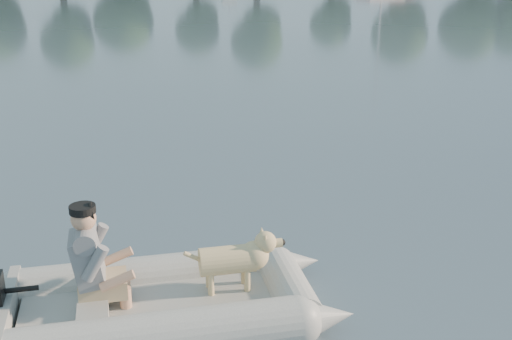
{
  "coord_description": "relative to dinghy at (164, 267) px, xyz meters",
  "views": [
    {
      "loc": [
        0.16,
        -6.04,
        3.5
      ],
      "look_at": [
        0.56,
        1.58,
        0.75
      ],
      "focal_mm": 45.0,
      "sensor_mm": 36.0,
      "label": 1
    }
  ],
  "objects": [
    {
      "name": "water",
      "position": [
        0.44,
        0.59,
        -0.57
      ],
      "size": [
        160.0,
        160.0,
        0.0
      ],
      "primitive_type": "plane",
      "color": "slate",
      "rests_on": "ground"
    },
    {
      "name": "dinghy",
      "position": [
        0.0,
        0.0,
        0.0
      ],
      "size": [
        4.98,
        3.85,
        1.34
      ],
      "primitive_type": null,
      "rotation": [
        0.0,
        0.0,
        0.17
      ],
      "color": "gray",
      "rests_on": "water"
    },
    {
      "name": "man",
      "position": [
        -0.67,
        -0.06,
        0.18
      ],
      "size": [
        0.79,
        0.71,
        1.04
      ],
      "primitive_type": null,
      "rotation": [
        0.0,
        0.0,
        0.17
      ],
      "color": "slate",
      "rests_on": "dinghy"
    },
    {
      "name": "dog",
      "position": [
        0.61,
        0.15,
        -0.07
      ],
      "size": [
        0.94,
        0.46,
        0.6
      ],
      "primitive_type": null,
      "rotation": [
        0.0,
        0.0,
        0.17
      ],
      "color": "tan",
      "rests_on": "dinghy"
    }
  ]
}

